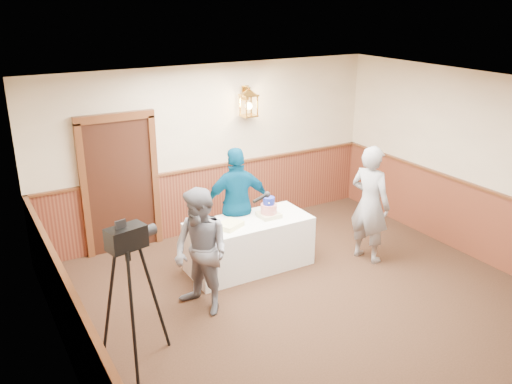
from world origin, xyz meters
TOP-DOWN VIEW (x-y plane):
  - ground at (0.00, 0.00)m, footprint 7.00×7.00m
  - room_shell at (-0.05, 0.45)m, footprint 6.02×7.02m
  - display_table at (-0.19, 1.90)m, footprint 1.80×0.80m
  - tiered_cake at (0.12, 1.88)m, footprint 0.30×0.30m
  - sheet_cake_yellow at (-0.55, 1.82)m, footprint 0.42×0.38m
  - sheet_cake_green at (-0.83, 1.94)m, footprint 0.29×0.24m
  - interviewer at (-1.28, 1.18)m, footprint 1.57×0.96m
  - baker at (1.50, 1.25)m, footprint 0.58×0.74m
  - assistant_p at (-0.19, 2.26)m, footprint 1.10×0.66m
  - tv_camera_rig at (-2.35, 0.58)m, footprint 0.64×0.59m

SIDE VIEW (x-z plane):
  - ground at x=0.00m, z-range 0.00..0.00m
  - display_table at x=-0.19m, z-range 0.00..0.75m
  - tv_camera_rig at x=-2.35m, z-range -0.08..1.54m
  - sheet_cake_green at x=-0.83m, z-range 0.75..0.81m
  - sheet_cake_yellow at x=-0.55m, z-range 0.75..0.82m
  - interviewer at x=-1.28m, z-range 0.00..1.64m
  - tiered_cake at x=0.12m, z-range 0.72..1.02m
  - assistant_p at x=-0.19m, z-range 0.00..1.75m
  - baker at x=1.50m, z-range 0.00..1.79m
  - room_shell at x=-0.05m, z-range 0.12..2.93m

